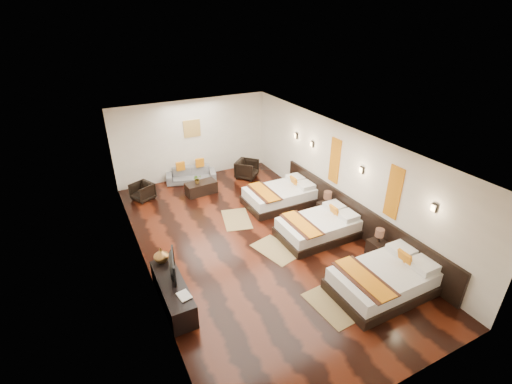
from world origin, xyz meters
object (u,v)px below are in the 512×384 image
tv_console (173,293)px  tv (170,266)px  bed_far (280,196)px  armchair_left (142,192)px  bed_mid (319,227)px  nightstand_a (377,247)px  table_plant (197,179)px  armchair_right (247,169)px  figurine (161,255)px  coffee_table (201,188)px  book (179,298)px  nightstand_b (326,209)px  bed_near (385,280)px  sofa (191,175)px

tv_console → tv: tv is taller
bed_far → armchair_left: bearing=149.4°
bed_mid → tv_console: 4.25m
nightstand_a → table_plant: 5.99m
tv → table_plant: 4.78m
armchair_right → nightstand_a: bearing=-124.1°
figurine → coffee_table: 4.39m
book → armchair_right: armchair_right is taller
armchair_left → table_plant: bearing=51.0°
tv → book: (-0.05, -0.76, -0.22)m
book → figurine: size_ratio=0.87×
armchair_right → table_plant: size_ratio=2.45×
bed_mid → table_plant: bearing=118.4°
nightstand_b → table_plant: 4.28m
bed_far → nightstand_b: (0.75, -1.37, 0.02)m
bed_far → armchair_right: bearing=92.0°
tv_console → book: bearing=-90.0°
table_plant → armchair_left: bearing=166.1°
tv_console → coffee_table: size_ratio=1.80×
bed_mid → book: bed_mid is taller
bed_mid → coffee_table: bed_mid is taller
bed_far → book: bed_far is taller
book → coffee_table: (2.21, 5.06, -0.36)m
book → armchair_left: (0.39, 5.49, -0.28)m
bed_near → bed_mid: bearing=90.0°
bed_mid → nightstand_a: bed_mid is taller
bed_mid → tv: size_ratio=2.57×
armchair_left → coffee_table: size_ratio=0.62×
bed_far → sofa: (-1.98, 2.86, -0.03)m
nightstand_a → nightstand_b: nightstand_b is taller
coffee_table → nightstand_a: bearing=-62.5°
nightstand_b → book: size_ratio=2.86×
bed_far → armchair_left: 4.42m
bed_near → sofa: bearing=105.2°
nightstand_a → coffee_table: (-2.73, 5.25, -0.08)m
nightstand_b → nightstand_a: bearing=-90.0°
bed_mid → figurine: figurine is taller
nightstand_b → tv: tv is taller
bed_near → nightstand_b: size_ratio=2.62×
armchair_right → bed_near: bearing=-131.7°
armchair_right → table_plant: (-2.01, -0.42, 0.22)m
bed_mid → nightstand_b: size_ratio=2.45×
nightstand_a → figurine: (-4.95, 1.49, 0.45)m
figurine → coffee_table: (2.21, 3.76, -0.52)m
nightstand_b → table_plant: (-2.84, 3.19, 0.24)m
nightstand_b → tv: 5.04m
bed_near → bed_far: bed_near is taller
bed_mid → nightstand_a: size_ratio=2.67×
nightstand_b → figurine: bearing=-173.3°
coffee_table → table_plant: table_plant is taller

